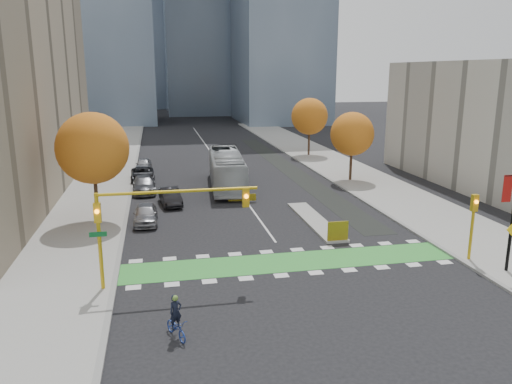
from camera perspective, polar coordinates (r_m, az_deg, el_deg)
name	(u,v)px	position (r m, az deg, el deg)	size (l,w,h in m)	color
ground	(297,271)	(28.68, 4.67, -9.03)	(300.00, 300.00, 0.00)	black
sidewalk_west	(90,197)	(47.09, -18.42, -0.53)	(7.00, 120.00, 0.15)	gray
sidewalk_east	(372,184)	(51.20, 13.08, 0.92)	(7.00, 120.00, 0.15)	gray
curb_west	(130,195)	(46.77, -14.17, -0.33)	(0.30, 120.00, 0.16)	gray
curb_east	(339,185)	(49.86, 9.42, 0.76)	(0.30, 120.00, 0.16)	gray
bike_crossing	(290,262)	(30.02, 3.88, -7.95)	(20.00, 3.00, 0.01)	green
centre_line	(214,156)	(66.74, -4.82, 4.08)	(0.15, 70.00, 0.01)	silver
bike_lane_paint	(288,168)	(58.44, 3.67, 2.73)	(2.50, 50.00, 0.01)	black
median_island	(315,221)	(37.88, 6.76, -3.27)	(1.60, 10.00, 0.16)	gray
hazard_board	(338,231)	(33.35, 9.34, -4.42)	(1.40, 0.12, 1.30)	yellow
tree_west	(93,148)	(38.06, -18.17, 4.78)	(5.20, 5.20, 8.22)	#332114
tree_east_near	(352,134)	(51.61, 10.93, 6.53)	(4.40, 4.40, 7.08)	#332114
tree_east_far	(310,116)	(66.72, 6.14, 8.58)	(4.80, 4.80, 7.65)	#332114
traffic_signal_west	(150,213)	(25.86, -11.99, -2.38)	(8.53, 0.56, 5.20)	#BF9914
traffic_signal_east	(473,217)	(31.80, 23.56, -2.66)	(0.35, 0.43, 4.10)	#BF9914
cyclist	(176,324)	(22.06, -9.12, -14.63)	(1.22, 1.78, 1.95)	navy
bus	(227,170)	(48.44, -3.38, 2.58)	(2.95, 12.62, 3.51)	#B2B7BA
parked_car_a	(146,214)	(37.94, -12.51, -2.45)	(1.73, 4.30, 1.47)	gray
parked_car_b	(170,197)	(42.77, -9.75, -0.54)	(1.49, 4.27, 1.41)	black
parked_car_c	(144,185)	(47.64, -12.67, 0.83)	(2.08, 5.12, 1.49)	#4C4D51
parked_car_d	(143,175)	(52.55, -12.84, 1.96)	(2.33, 5.05, 1.40)	black
parked_car_e	(144,164)	(58.34, -12.73, 3.10)	(1.64, 4.07, 1.39)	gray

